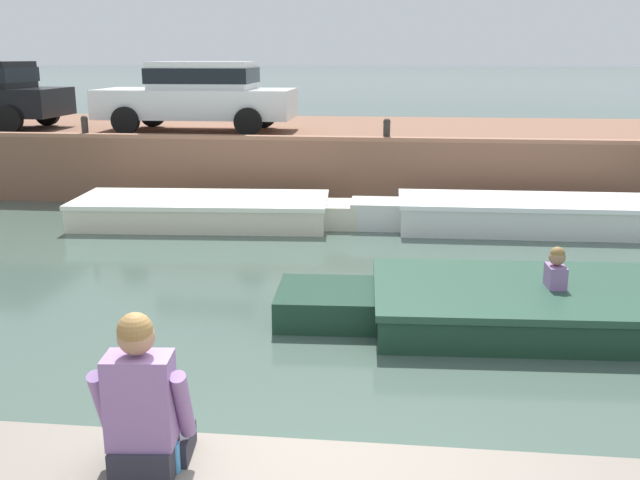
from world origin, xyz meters
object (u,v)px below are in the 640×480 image
at_px(mooring_bollard_mid, 387,128).
at_px(boat_moored_central_white, 513,214).
at_px(boat_moored_west_cream, 215,211).
at_px(mooring_bollard_west, 85,125).
at_px(person_seated_left, 144,411).
at_px(car_left_inner_white, 199,93).
at_px(bottle_drink, 174,457).
at_px(motorboat_passing, 605,306).

bearing_deg(mooring_bollard_mid, boat_moored_central_white, -36.39).
bearing_deg(mooring_bollard_mid, boat_moored_west_cream, -148.66).
relative_size(boat_moored_central_white, mooring_bollard_west, 12.26).
xyz_separation_m(boat_moored_central_white, person_seated_left, (-3.42, -9.42, 0.88)).
bearing_deg(mooring_bollard_west, boat_moored_central_white, -11.18).
bearing_deg(mooring_bollard_west, car_left_inner_white, 32.62).
xyz_separation_m(mooring_bollard_mid, person_seated_left, (-1.08, -11.15, -0.46)).
relative_size(person_seated_left, bottle_drink, 4.73).
bearing_deg(boat_moored_central_white, motorboat_passing, -85.43).
bearing_deg(bottle_drink, boat_moored_west_cream, 103.37).
distance_m(boat_moored_central_white, bottle_drink, 9.98).
distance_m(boat_moored_central_white, mooring_bollard_mid, 3.20).
distance_m(motorboat_passing, mooring_bollard_mid, 7.10).
relative_size(car_left_inner_white, bottle_drink, 21.49).
xyz_separation_m(car_left_inner_white, mooring_bollard_west, (-2.14, -1.37, -0.61)).
height_order(boat_moored_west_cream, boat_moored_central_white, boat_moored_central_white).
bearing_deg(mooring_bollard_mid, car_left_inner_white, 162.18).
distance_m(mooring_bollard_mid, person_seated_left, 11.21).
relative_size(boat_moored_west_cream, boat_moored_central_white, 1.03).
bearing_deg(bottle_drink, mooring_bollard_west, 116.13).
bearing_deg(bottle_drink, motorboat_passing, 52.44).
relative_size(motorboat_passing, person_seated_left, 7.55).
relative_size(mooring_bollard_west, bottle_drink, 2.18).
distance_m(boat_moored_central_white, person_seated_left, 10.07).
relative_size(motorboat_passing, bottle_drink, 35.72).
xyz_separation_m(mooring_bollard_west, person_seated_left, (5.31, -11.15, -0.46)).
bearing_deg(motorboat_passing, person_seated_left, -128.67).
height_order(motorboat_passing, mooring_bollard_mid, mooring_bollard_mid).
distance_m(boat_moored_west_cream, car_left_inner_white, 3.99).
distance_m(boat_moored_west_cream, mooring_bollard_mid, 3.90).
distance_m(boat_moored_west_cream, motorboat_passing, 7.37).
relative_size(boat_moored_west_cream, motorboat_passing, 0.77).
bearing_deg(mooring_bollard_mid, bottle_drink, -94.75).
bearing_deg(bottle_drink, mooring_bollard_mid, 85.25).
height_order(boat_moored_central_white, person_seated_left, person_seated_left).
xyz_separation_m(boat_moored_central_white, car_left_inner_white, (-6.60, 3.09, 1.95)).
distance_m(boat_moored_west_cream, person_seated_left, 9.52).
bearing_deg(motorboat_passing, bottle_drink, -127.56).
xyz_separation_m(boat_moored_central_white, bottle_drink, (-3.27, -9.41, 0.61)).
xyz_separation_m(boat_moored_west_cream, mooring_bollard_west, (-3.27, 1.90, 1.37)).
bearing_deg(motorboat_passing, mooring_bollard_west, 144.88).
bearing_deg(mooring_bollard_west, mooring_bollard_mid, 0.00).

